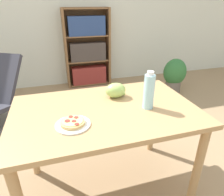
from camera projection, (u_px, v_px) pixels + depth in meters
name	position (u px, v px, depth m)	size (l,w,h in m)	color
ground_plane	(113.00, 187.00, 1.73)	(14.00, 14.00, 0.00)	#9E7F5B
wall_back	(69.00, 11.00, 3.43)	(8.00, 0.05, 2.60)	silver
dining_table	(106.00, 121.00, 1.44)	(1.28, 0.81, 0.77)	tan
pizza_on_plate	(73.00, 123.00, 1.20)	(0.21, 0.21, 0.04)	white
grape_bunch	(116.00, 90.00, 1.55)	(0.16, 0.12, 0.12)	#A8CC66
drink_bottle	(149.00, 91.00, 1.36)	(0.07, 0.07, 0.27)	#A3DBEA
bookshelf	(88.00, 50.00, 3.63)	(0.81, 0.28, 1.37)	brown
potted_plant_floor	(175.00, 74.00, 3.45)	(0.40, 0.34, 0.59)	#70665B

